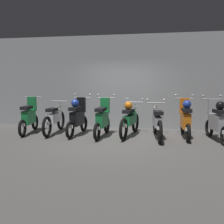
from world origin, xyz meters
The scene contains 10 objects.
ground_plane centered at (0.00, 0.00, 0.00)m, with size 80.00×80.00×0.00m, color #565451.
back_wall centered at (0.00, 2.01, 1.68)m, with size 16.00×0.30×3.35m, color gray.
motorbike_slot_0 centered at (-2.90, 0.39, 0.52)m, with size 0.56×1.67×1.18m.
motorbike_slot_1 centered at (-2.07, 0.51, 0.49)m, with size 0.56×1.95×1.03m.
motorbike_slot_2 centered at (-1.24, 0.37, 0.57)m, with size 0.59×1.68×1.29m.
motorbike_slot_3 centered at (-0.41, 0.27, 0.53)m, with size 0.59×1.68×1.29m.
motorbike_slot_4 centered at (0.42, 0.48, 0.53)m, with size 0.62×1.93×1.15m.
motorbike_slot_5 centered at (1.24, 0.30, 0.49)m, with size 0.59×1.95×1.15m.
motorbike_slot_6 centered at (2.07, 0.50, 0.57)m, with size 0.59×1.68×1.29m.
motorbike_slot_7 centered at (2.89, 0.25, 0.57)m, with size 0.59×1.68×1.29m.
Camera 1 is at (1.10, -6.86, 1.62)m, focal length 38.58 mm.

